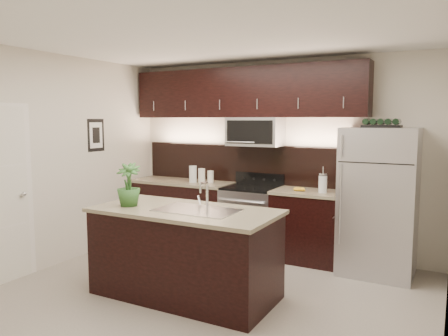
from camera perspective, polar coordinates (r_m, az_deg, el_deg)
ground at (r=4.83m, az=-2.35°, el=-16.46°), size 4.50×4.50×0.00m
room_walls at (r=4.48m, az=-3.91°, el=4.09°), size 4.52×4.02×2.71m
counter_run at (r=6.31m, az=1.90°, el=-6.48°), size 3.51×0.65×0.94m
upper_fixtures at (r=6.28m, az=2.78°, el=8.80°), size 3.49×0.40×1.66m
island at (r=4.72m, az=-5.09°, el=-10.92°), size 1.96×0.96×0.94m
sink_faucet at (r=4.53m, az=-3.49°, el=-5.32°), size 0.84×0.50×0.28m
refrigerator at (r=5.60m, az=19.55°, el=-4.12°), size 0.86×0.77×1.78m
wine_rack at (r=5.52m, az=19.92°, el=5.50°), size 0.44×0.27×0.10m
plant at (r=4.82m, az=-12.36°, el=-2.14°), size 0.34×0.34×0.46m
canisters at (r=6.50m, az=-3.21°, el=-0.92°), size 0.35×0.19×0.25m
french_press at (r=5.73m, az=12.78°, el=-1.94°), size 0.11×0.11×0.33m
bananas at (r=5.81m, az=9.42°, el=-2.71°), size 0.17×0.14×0.05m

